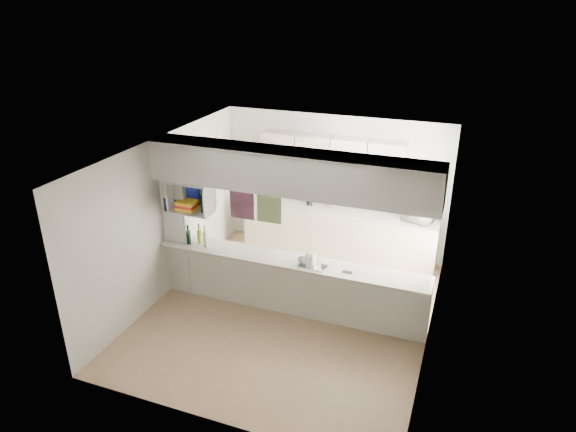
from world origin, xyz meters
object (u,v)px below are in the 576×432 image
at_px(dish_rack, 313,261).
at_px(wine_bottles, 198,237).
at_px(microwave, 418,214).
at_px(bowl, 422,205).

xyz_separation_m(dish_rack, wine_bottles, (-1.91, 0.01, 0.05)).
distance_m(microwave, bowl, 0.18).
bearing_deg(microwave, wine_bottles, 50.12).
height_order(microwave, dish_rack, microwave).
height_order(bowl, wine_bottles, wine_bottles).
relative_size(dish_rack, wine_bottles, 1.05).
height_order(bowl, dish_rack, bowl).
xyz_separation_m(microwave, bowl, (0.04, -0.03, 0.17)).
xyz_separation_m(microwave, dish_rack, (-1.22, -2.16, -0.06)).
height_order(microwave, bowl, bowl).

